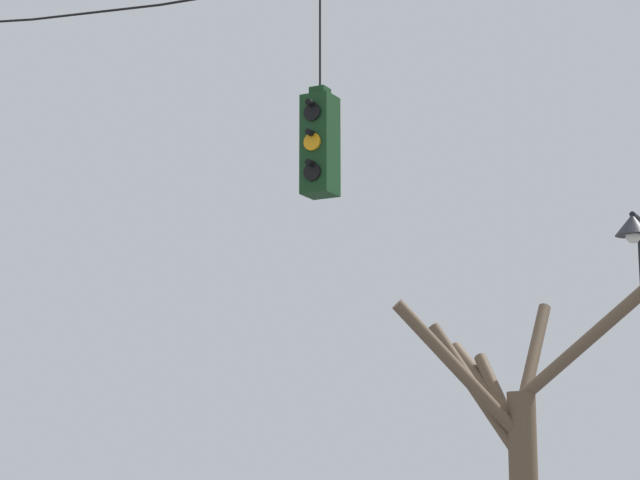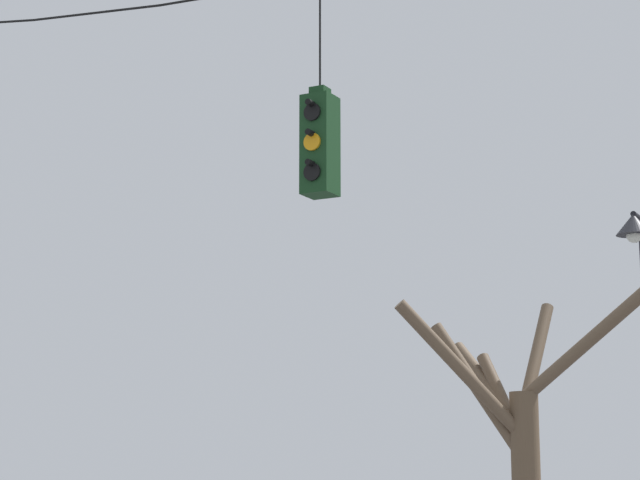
# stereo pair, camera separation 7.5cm
# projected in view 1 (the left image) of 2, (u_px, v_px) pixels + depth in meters

# --- Properties ---
(traffic_light_near_left_pole) EXTENTS (0.34, 0.46, 2.54)m
(traffic_light_near_left_pole) POSITION_uv_depth(u_px,v_px,m) (320.00, 143.00, 13.81)
(traffic_light_near_left_pole) COLOR #143819
(bare_tree) EXTENTS (4.21, 2.78, 5.48)m
(bare_tree) POSITION_uv_depth(u_px,v_px,m) (517.00, 444.00, 19.91)
(bare_tree) COLOR brown
(bare_tree) RESTS_ON ground_plane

